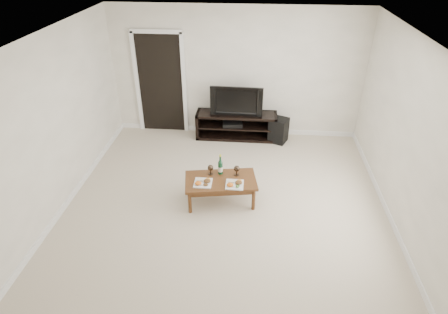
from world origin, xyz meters
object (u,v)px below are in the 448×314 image
media_console (236,126)px  coffee_table (221,191)px  television (237,100)px  subwoofer (278,130)px

media_console → coffee_table: size_ratio=1.50×
television → media_console: bearing=0.0°
television → subwoofer: television is taller
television → coffee_table: 2.29m
media_console → coffee_table: (-0.11, -2.19, -0.07)m
television → coffee_table: television is taller
media_console → television: 0.57m
subwoofer → coffee_table: bearing=-92.0°
media_console → subwoofer: bearing=-5.8°
media_console → television: television is taller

